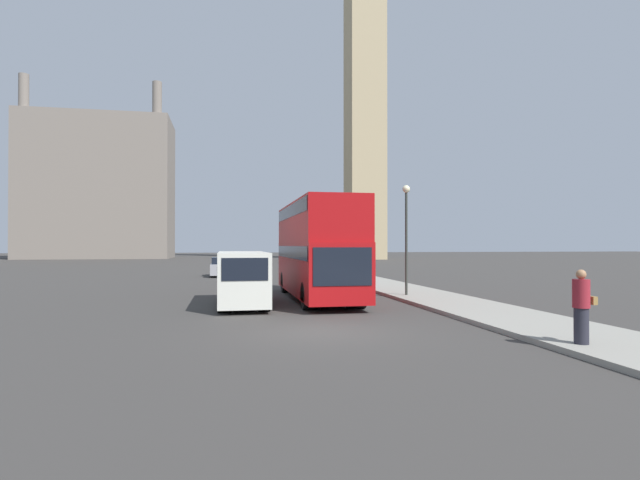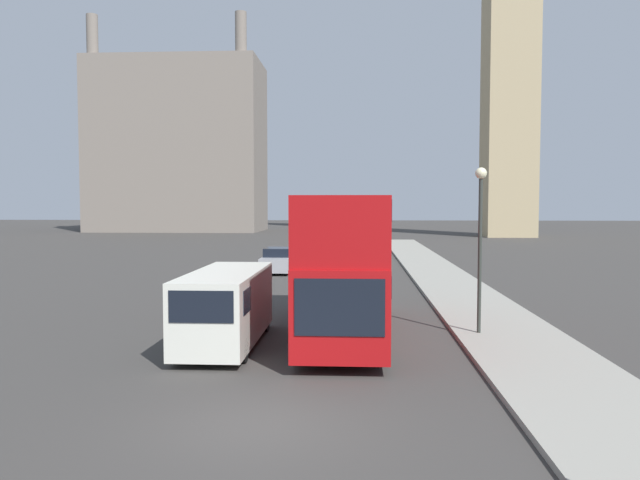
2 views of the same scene
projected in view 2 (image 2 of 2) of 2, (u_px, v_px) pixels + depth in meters
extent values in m
plane|color=#383533|center=(257.00, 424.00, 11.91)|extent=(300.00, 300.00, 0.00)
cube|color=gray|center=(618.00, 428.00, 11.52)|extent=(3.46, 120.00, 0.15)
cube|color=tan|center=(511.00, 26.00, 79.21)|extent=(6.22, 6.22, 53.56)
cube|color=slate|center=(179.00, 147.00, 97.25)|extent=(25.84, 13.84, 26.13)
cylinder|color=slate|center=(92.00, 34.00, 91.10)|extent=(1.66, 1.66, 5.75)
cylinder|color=slate|center=(241.00, 32.00, 89.83)|extent=(1.66, 1.66, 5.75)
cube|color=#A80F11|center=(344.00, 290.00, 20.08)|extent=(2.48, 10.29, 2.32)
cube|color=#A80F11|center=(344.00, 226.00, 19.96)|extent=(2.48, 10.08, 1.81)
cube|color=black|center=(344.00, 267.00, 20.04)|extent=(2.52, 9.87, 0.55)
cube|color=black|center=(344.00, 209.00, 19.93)|extent=(2.52, 9.67, 0.55)
cube|color=black|center=(340.00, 308.00, 14.92)|extent=(2.18, 0.03, 1.39)
cylinder|color=black|center=(308.00, 342.00, 16.60)|extent=(0.69, 1.08, 1.08)
cylinder|color=black|center=(375.00, 343.00, 16.49)|extent=(0.69, 1.08, 1.08)
cylinder|color=black|center=(322.00, 300.00, 23.77)|extent=(0.69, 1.08, 1.08)
cylinder|color=black|center=(369.00, 301.00, 23.67)|extent=(0.69, 1.08, 1.08)
cube|color=silver|center=(226.00, 305.00, 18.55)|extent=(1.94, 5.98, 2.03)
cube|color=black|center=(201.00, 307.00, 15.54)|extent=(1.65, 0.02, 0.81)
cube|color=black|center=(211.00, 300.00, 16.59)|extent=(1.97, 1.08, 0.65)
cylinder|color=black|center=(184.00, 349.00, 16.62)|extent=(0.48, 0.68, 0.68)
cylinder|color=black|center=(238.00, 350.00, 16.54)|extent=(0.48, 0.68, 0.68)
cylinder|color=black|center=(218.00, 321.00, 20.67)|extent=(0.48, 0.68, 0.68)
cylinder|color=black|center=(261.00, 321.00, 20.59)|extent=(0.48, 0.68, 0.68)
cylinder|color=#2D332D|center=(480.00, 256.00, 19.57)|extent=(0.12, 0.12, 4.84)
sphere|color=beige|center=(481.00, 173.00, 19.42)|extent=(0.36, 0.36, 0.36)
cube|color=#99999E|center=(278.00, 263.00, 38.37)|extent=(1.75, 4.30, 0.82)
cube|color=black|center=(278.00, 252.00, 38.44)|extent=(1.58, 2.07, 0.53)
cylinder|color=black|center=(263.00, 269.00, 37.05)|extent=(0.39, 0.67, 0.67)
cylinder|color=black|center=(286.00, 269.00, 36.98)|extent=(0.39, 0.67, 0.67)
cylinder|color=black|center=(270.00, 265.00, 39.80)|extent=(0.39, 0.67, 0.67)
cylinder|color=black|center=(291.00, 265.00, 39.72)|extent=(0.39, 0.67, 0.67)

